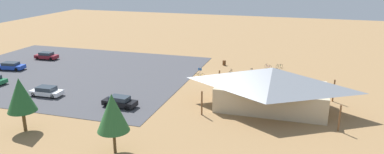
% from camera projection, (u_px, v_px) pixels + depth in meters
% --- Properties ---
extents(ground, '(160.00, 160.00, 0.00)m').
position_uv_depth(ground, '(211.00, 79.00, 58.66)').
color(ground, '#937047').
rests_on(ground, ground).
extents(parking_lot_asphalt, '(42.09, 33.71, 0.05)m').
position_uv_depth(parking_lot_asphalt, '(69.00, 72.00, 62.20)').
color(parking_lot_asphalt, '#424247').
rests_on(parking_lot_asphalt, ground).
extents(bike_pavilion, '(15.99, 9.93, 5.34)m').
position_uv_depth(bike_pavilion, '(272.00, 86.00, 45.67)').
color(bike_pavilion, '#C6B28E').
rests_on(bike_pavilion, ground).
extents(trash_bin, '(0.60, 0.60, 0.90)m').
position_uv_depth(trash_bin, '(224.00, 63.00, 66.52)').
color(trash_bin, brown).
rests_on(trash_bin, ground).
extents(lot_sign, '(0.56, 0.08, 2.20)m').
position_uv_depth(lot_sign, '(200.00, 72.00, 57.12)').
color(lot_sign, '#99999E').
rests_on(lot_sign, ground).
extents(pine_center, '(3.11, 3.11, 6.07)m').
position_uv_depth(pine_center, '(113.00, 113.00, 34.11)').
color(pine_center, brown).
rests_on(pine_center, ground).
extents(pine_east, '(3.10, 3.10, 6.07)m').
position_uv_depth(pine_east, '(20.00, 95.00, 38.82)').
color(pine_east, brown).
rests_on(pine_east, ground).
extents(bicycle_orange_yard_right, '(1.59, 0.92, 0.89)m').
position_uv_depth(bicycle_orange_yard_right, '(266.00, 73.00, 60.48)').
color(bicycle_orange_yard_right, black).
rests_on(bicycle_orange_yard_right, ground).
extents(bicycle_purple_yard_left, '(1.37, 1.12, 0.87)m').
position_uv_depth(bicycle_purple_yard_left, '(268.00, 67.00, 64.05)').
color(bicycle_purple_yard_left, black).
rests_on(bicycle_purple_yard_left, ground).
extents(bicycle_silver_lone_east, '(0.48, 1.69, 0.85)m').
position_uv_depth(bicycle_silver_lone_east, '(251.00, 71.00, 61.84)').
color(bicycle_silver_lone_east, black).
rests_on(bicycle_silver_lone_east, ground).
extents(bicycle_white_near_sign, '(0.80, 1.61, 0.82)m').
position_uv_depth(bicycle_white_near_sign, '(280.00, 73.00, 60.50)').
color(bicycle_white_near_sign, black).
rests_on(bicycle_white_near_sign, ground).
extents(bicycle_yellow_back_row, '(1.70, 0.66, 0.82)m').
position_uv_depth(bicycle_yellow_back_row, '(200.00, 76.00, 58.93)').
color(bicycle_yellow_back_row, black).
rests_on(bicycle_yellow_back_row, ground).
extents(bicycle_green_yard_center, '(1.13, 1.36, 0.82)m').
position_uv_depth(bicycle_green_yard_center, '(279.00, 66.00, 64.50)').
color(bicycle_green_yard_center, black).
rests_on(bicycle_green_yard_center, ground).
extents(bicycle_blue_mid_cluster, '(0.62, 1.57, 0.78)m').
position_uv_depth(bicycle_blue_mid_cluster, '(257.00, 79.00, 57.34)').
color(bicycle_blue_mid_cluster, black).
rests_on(bicycle_blue_mid_cluster, ground).
extents(bicycle_black_lone_west, '(0.48, 1.71, 0.88)m').
position_uv_depth(bicycle_black_lone_west, '(231.00, 72.00, 60.81)').
color(bicycle_black_lone_west, black).
rests_on(bicycle_black_lone_west, ground).
extents(car_white_aisle_side, '(4.49, 2.00, 1.34)m').
position_uv_depth(car_white_aisle_side, '(46.00, 91.00, 50.52)').
color(car_white_aisle_side, white).
rests_on(car_white_aisle_side, parking_lot_asphalt).
extents(car_maroon_far_end, '(4.48, 1.96, 1.38)m').
position_uv_depth(car_maroon_far_end, '(46.00, 56.00, 70.57)').
color(car_maroon_far_end, maroon).
rests_on(car_maroon_far_end, parking_lot_asphalt).
extents(car_black_near_entry, '(4.54, 2.03, 1.42)m').
position_uv_depth(car_black_near_entry, '(120.00, 102.00, 46.54)').
color(car_black_near_entry, black).
rests_on(car_black_near_entry, parking_lot_asphalt).
extents(car_blue_second_row, '(4.93, 2.46, 1.33)m').
position_uv_depth(car_blue_second_row, '(11.00, 66.00, 63.38)').
color(car_blue_second_row, '#1E42B2').
rests_on(car_blue_second_row, parking_lot_asphalt).
extents(visitor_crossing_yard, '(0.40, 0.39, 1.66)m').
position_uv_depth(visitor_crossing_yard, '(266.00, 80.00, 55.12)').
color(visitor_crossing_yard, '#2D3347').
rests_on(visitor_crossing_yard, ground).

